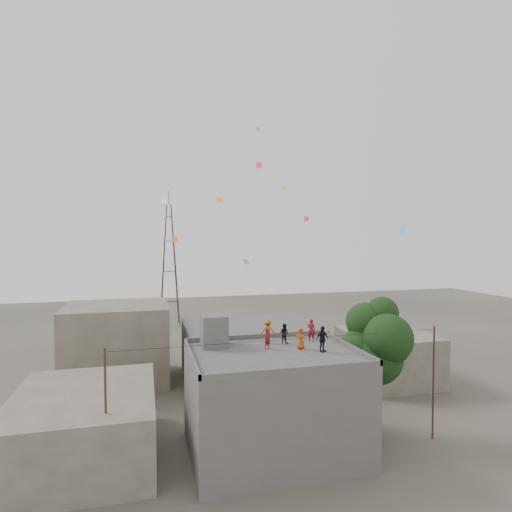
{
  "coord_description": "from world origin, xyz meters",
  "views": [
    {
      "loc": [
        -7.43,
        -24.46,
        13.05
      ],
      "look_at": [
        -0.8,
        1.09,
        11.94
      ],
      "focal_mm": 30.0,
      "sensor_mm": 36.0,
      "label": 1
    }
  ],
  "objects": [
    {
      "name": "person_dark_adult",
      "position": [
        2.98,
        -0.46,
        6.89
      ],
      "size": [
        1.0,
        0.68,
        1.58
      ],
      "primitive_type": "imported",
      "rotation": [
        0.0,
        0.0,
        0.35
      ],
      "color": "black",
      "rests_on": "main_building"
    },
    {
      "name": "person_red_child",
      "position": [
        -0.07,
        1.03,
        6.74
      ],
      "size": [
        0.55,
        0.47,
        1.28
      ],
      "primitive_type": "imported",
      "rotation": [
        0.0,
        0.0,
        0.42
      ],
      "color": "maroon",
      "rests_on": "main_building"
    },
    {
      "name": "neighbor_north",
      "position": [
        2.0,
        14.0,
        2.5
      ],
      "size": [
        12.0,
        9.0,
        5.0
      ],
      "primitive_type": "cube",
      "color": "#55524F",
      "rests_on": "ground"
    },
    {
      "name": "ground",
      "position": [
        0.0,
        0.0,
        0.0
      ],
      "size": [
        140.0,
        140.0,
        0.0
      ],
      "primitive_type": "plane",
      "color": "#433F37",
      "rests_on": "ground"
    },
    {
      "name": "kites",
      "position": [
        1.36,
        8.19,
        15.87
      ],
      "size": [
        15.95,
        15.14,
        11.98
      ],
      "color": "#FF491A",
      "rests_on": "ground"
    },
    {
      "name": "tree",
      "position": [
        7.37,
        0.6,
        6.1
      ],
      "size": [
        4.9,
        4.6,
        9.1
      ],
      "color": "black",
      "rests_on": "ground"
    },
    {
      "name": "person_orange_adult",
      "position": [
        0.36,
        2.47,
        6.88
      ],
      "size": [
        1.06,
        0.66,
        1.57
      ],
      "primitive_type": "imported",
      "rotation": [
        0.0,
        0.0,
        -3.22
      ],
      "color": "#A25B12",
      "rests_on": "main_building"
    },
    {
      "name": "neighbor_east",
      "position": [
        14.0,
        10.0,
        2.2
      ],
      "size": [
        7.0,
        8.0,
        4.4
      ],
      "primitive_type": "cube",
      "color": "#5C5648",
      "rests_on": "ground"
    },
    {
      "name": "person_red_adult",
      "position": [
        3.37,
        2.28,
        6.84
      ],
      "size": [
        0.65,
        0.6,
        1.49
      ],
      "primitive_type": "imported",
      "rotation": [
        0.0,
        0.0,
        2.54
      ],
      "color": "maroon",
      "rests_on": "main_building"
    },
    {
      "name": "person_dark_child",
      "position": [
        1.44,
        2.26,
        6.74
      ],
      "size": [
        0.77,
        0.79,
        1.28
      ],
      "primitive_type": "imported",
      "rotation": [
        0.0,
        0.0,
        2.26
      ],
      "color": "black",
      "rests_on": "main_building"
    },
    {
      "name": "parapet",
      "position": [
        0.0,
        0.0,
        6.25
      ],
      "size": [
        10.0,
        8.0,
        0.3
      ],
      "color": "#55524F",
      "rests_on": "main_building"
    },
    {
      "name": "neighbor_west",
      "position": [
        -11.0,
        2.0,
        2.0
      ],
      "size": [
        8.0,
        10.0,
        4.0
      ],
      "primitive_type": "cube",
      "color": "#5C5648",
      "rests_on": "ground"
    },
    {
      "name": "main_building",
      "position": [
        0.0,
        0.0,
        3.05
      ],
      "size": [
        10.0,
        8.0,
        6.1
      ],
      "color": "#55524F",
      "rests_on": "ground"
    },
    {
      "name": "neighbor_northwest",
      "position": [
        -10.0,
        16.0,
        3.5
      ],
      "size": [
        9.0,
        8.0,
        7.0
      ],
      "primitive_type": "cube",
      "color": "#5C5648",
      "rests_on": "ground"
    },
    {
      "name": "utility_line",
      "position": [
        0.5,
        -1.25,
        3.83
      ],
      "size": [
        20.12,
        0.62,
        7.4
      ],
      "color": "black",
      "rests_on": "ground"
    },
    {
      "name": "stair_head_box",
      "position": [
        -3.2,
        2.6,
        7.1
      ],
      "size": [
        1.6,
        1.8,
        2.0
      ],
      "primitive_type": "cube",
      "color": "#55524F",
      "rests_on": "main_building"
    },
    {
      "name": "person_orange_child",
      "position": [
        1.94,
        0.5,
        6.77
      ],
      "size": [
        0.77,
        0.67,
        1.33
      ],
      "primitive_type": "imported",
      "rotation": [
        0.0,
        0.0,
        -0.47
      ],
      "color": "#BF4E15",
      "rests_on": "main_building"
    },
    {
      "name": "transmission_tower",
      "position": [
        -4.0,
        40.0,
        9.07
      ],
      "size": [
        2.97,
        2.97,
        20.01
      ],
      "color": "black",
      "rests_on": "ground"
    }
  ]
}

